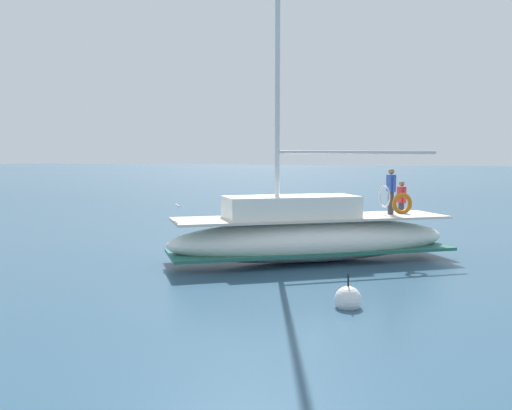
# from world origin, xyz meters

# --- Properties ---
(ground_plane) EXTENTS (400.00, 400.00, 0.00)m
(ground_plane) POSITION_xyz_m (0.00, 0.00, 0.00)
(ground_plane) COLOR #2D516B
(main_sailboat) EXTENTS (7.83, 9.02, 12.29)m
(main_sailboat) POSITION_xyz_m (-0.77, -0.67, 0.90)
(main_sailboat) COLOR white
(main_sailboat) RESTS_ON ground
(mooring_buoy) EXTENTS (0.63, 0.63, 0.91)m
(mooring_buoy) POSITION_xyz_m (-5.96, -3.24, 0.19)
(mooring_buoy) COLOR silver
(mooring_buoy) RESTS_ON ground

